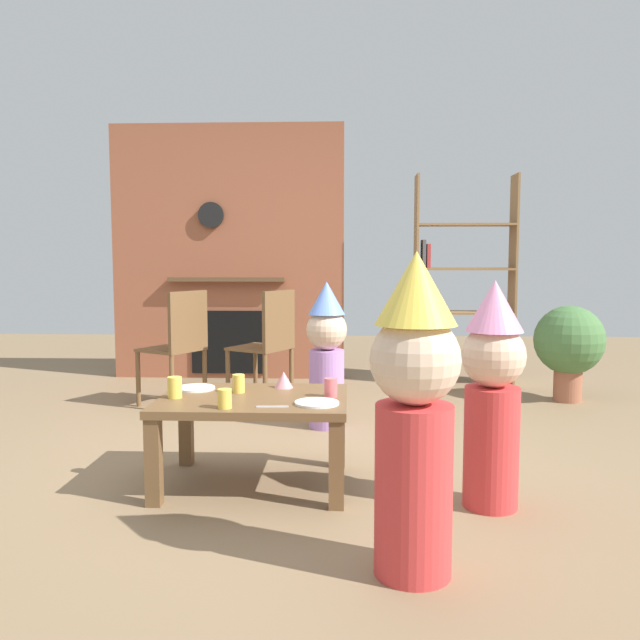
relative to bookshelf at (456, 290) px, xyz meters
name	(u,v)px	position (x,y,z in m)	size (l,w,h in m)	color
ground_plane	(291,460)	(-1.31, -2.40, -0.85)	(12.00, 12.00, 0.00)	#846B4C
brick_fireplace_feature	(229,253)	(-2.13, 0.20, 0.34)	(2.20, 0.28, 2.40)	#935138
bookshelf	(456,290)	(0.00, 0.00, 0.00)	(0.90, 0.28, 1.90)	olive
coffee_table	(254,411)	(-1.46, -2.81, -0.47)	(0.94, 0.70, 0.46)	brown
paper_cup_near_left	(331,388)	(-1.07, -2.80, -0.35)	(0.06, 0.06, 0.09)	#E5666B
paper_cup_near_right	(175,387)	(-1.85, -2.86, -0.34)	(0.07, 0.07, 0.11)	#F2CC4C
paper_cup_center	(225,399)	(-1.55, -3.07, -0.35)	(0.06, 0.06, 0.09)	#F2CC4C
paper_cup_far_left	(239,384)	(-1.55, -2.72, -0.35)	(0.06, 0.06, 0.09)	#F2CC4C
paper_plate_front	(317,403)	(-1.13, -2.97, -0.39)	(0.21, 0.21, 0.01)	white
paper_plate_rear	(196,388)	(-1.79, -2.64, -0.39)	(0.20, 0.20, 0.01)	white
birthday_cake_slice	(284,380)	(-1.33, -2.58, -0.35)	(0.10, 0.10, 0.09)	pink
table_fork	(272,407)	(-1.34, -3.04, -0.39)	(0.15, 0.02, 0.01)	silver
child_with_cone_hat	(415,407)	(-0.74, -3.72, -0.23)	(0.33, 0.33, 1.18)	#D13838
child_in_pink	(493,389)	(-0.32, -3.06, -0.30)	(0.29, 0.29, 1.05)	#D13838
child_by_the_chairs	(327,351)	(-1.13, -1.66, -0.33)	(0.27, 0.27, 0.99)	#B27FCC
dining_chair_left	(180,341)	(-2.28, -1.08, -0.34)	(0.54, 0.54, 0.90)	brown
dining_chair_middle	(269,340)	(-1.60, -0.98, -0.34)	(0.54, 0.54, 0.90)	brown
potted_plant_tall	(569,343)	(0.78, -0.77, -0.38)	(0.55, 0.55, 0.77)	#9E5B42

